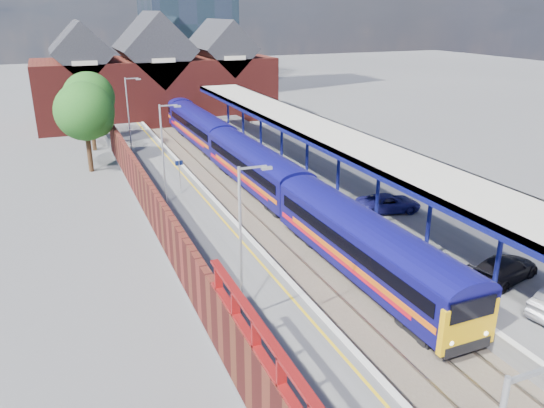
{
  "coord_description": "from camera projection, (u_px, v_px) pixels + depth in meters",
  "views": [
    {
      "loc": [
        -13.1,
        -13.34,
        13.9
      ],
      "look_at": [
        -1.3,
        15.06,
        2.6
      ],
      "focal_mm": 35.0,
      "sensor_mm": 36.0,
      "label": 1
    }
  ],
  "objects": [
    {
      "name": "left_platform",
      "position": [
        188.0,
        218.0,
        36.26
      ],
      "size": [
        5.0,
        76.0,
        1.0
      ],
      "primitive_type": "cube",
      "color": "#565659",
      "rests_on": "ground"
    },
    {
      "name": "lamp_post_b",
      "position": [
        243.0,
        235.0,
        22.27
      ],
      "size": [
        1.48,
        0.18,
        7.0
      ],
      "color": "#A5A8AA",
      "rests_on": "left_platform"
    },
    {
      "name": "parked_car_blue",
      "position": [
        389.0,
        203.0,
        35.85
      ],
      "size": [
        4.66,
        2.91,
        1.2
      ],
      "primitive_type": "imported",
      "rotation": [
        0.0,
        0.0,
        1.34
      ],
      "color": "navy",
      "rests_on": "right_platform"
    },
    {
      "name": "rails",
      "position": [
        262.0,
        212.0,
        38.37
      ],
      "size": [
        4.51,
        76.0,
        0.14
      ],
      "color": "slate",
      "rests_on": "ground"
    },
    {
      "name": "tree_near",
      "position": [
        86.0,
        113.0,
        46.63
      ],
      "size": [
        5.2,
        5.2,
        8.1
      ],
      "color": "#382314",
      "rests_on": "ground"
    },
    {
      "name": "lamp_post_d",
      "position": [
        129.0,
        110.0,
        50.0
      ],
      "size": [
        1.48,
        0.18,
        7.0
      ],
      "color": "#A5A8AA",
      "rests_on": "left_platform"
    },
    {
      "name": "parked_car_dark",
      "position": [
        504.0,
        269.0,
        26.66
      ],
      "size": [
        4.76,
        2.9,
        1.29
      ],
      "primitive_type": "imported",
      "rotation": [
        0.0,
        0.0,
        1.83
      ],
      "color": "black",
      "rests_on": "right_platform"
    },
    {
      "name": "coping_right",
      "position": [
        302.0,
        195.0,
        39.19
      ],
      "size": [
        0.3,
        76.0,
        0.05
      ],
      "primitive_type": "cube",
      "color": "silver",
      "rests_on": "right_platform"
    },
    {
      "name": "station_building",
      "position": [
        156.0,
        78.0,
        69.47
      ],
      "size": [
        30.0,
        12.12,
        13.78
      ],
      "color": "#5C1B18",
      "rests_on": "ground"
    },
    {
      "name": "lamp_post_c",
      "position": [
        165.0,
        149.0,
        36.13
      ],
      "size": [
        1.48,
        0.18,
        7.0
      ],
      "color": "#A5A8AA",
      "rests_on": "left_platform"
    },
    {
      "name": "coping_left",
      "position": [
        220.0,
        206.0,
        36.93
      ],
      "size": [
        0.3,
        76.0,
        0.05
      ],
      "primitive_type": "cube",
      "color": "silver",
      "rests_on": "left_platform"
    },
    {
      "name": "right_platform",
      "position": [
        335.0,
        197.0,
        40.4
      ],
      "size": [
        6.0,
        76.0,
        1.0
      ],
      "primitive_type": "cube",
      "color": "#565659",
      "rests_on": "ground"
    },
    {
      "name": "canopy",
      "position": [
        320.0,
        131.0,
        40.27
      ],
      "size": [
        4.5,
        52.0,
        4.48
      ],
      "color": "navy",
      "rests_on": "right_platform"
    },
    {
      "name": "ballast_bed",
      "position": [
        262.0,
        213.0,
        38.4
      ],
      "size": [
        6.0,
        76.0,
        0.06
      ],
      "primitive_type": "cube",
      "color": "#473D33",
      "rests_on": "ground"
    },
    {
      "name": "train",
      "position": [
        224.0,
        143.0,
        49.93
      ],
      "size": [
        3.01,
        65.93,
        3.45
      ],
      "color": "#0F0D5D",
      "rests_on": "ground"
    },
    {
      "name": "ground",
      "position": [
        221.0,
        176.0,
        47.08
      ],
      "size": [
        240.0,
        240.0,
        0.0
      ],
      "primitive_type": "plane",
      "color": "#5B5B5E",
      "rests_on": "ground"
    },
    {
      "name": "tree_far",
      "position": [
        91.0,
        99.0,
        53.92
      ],
      "size": [
        5.2,
        5.2,
        8.1
      ],
      "color": "#382314",
      "rests_on": "ground"
    },
    {
      "name": "yellow_line",
      "position": [
        212.0,
        208.0,
        36.72
      ],
      "size": [
        0.14,
        76.0,
        0.01
      ],
      "primitive_type": "cube",
      "color": "yellow",
      "rests_on": "left_platform"
    },
    {
      "name": "platform_sign",
      "position": [
        179.0,
        171.0,
        39.15
      ],
      "size": [
        0.55,
        0.08,
        2.5
      ],
      "color": "#A5A8AA",
      "rests_on": "left_platform"
    },
    {
      "name": "brick_wall",
      "position": [
        168.0,
        232.0,
        29.05
      ],
      "size": [
        0.35,
        50.0,
        3.86
      ],
      "color": "#5C1B18",
      "rests_on": "left_platform"
    }
  ]
}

